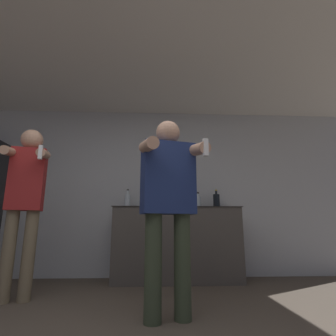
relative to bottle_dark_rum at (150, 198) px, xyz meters
name	(u,v)px	position (x,y,z in m)	size (l,w,h in m)	color
wall_back	(132,190)	(-0.28, 0.26, 0.15)	(7.00, 0.06, 2.55)	#B2B7BC
ceiling_slab	(125,60)	(-0.28, -1.14, 1.45)	(7.00, 3.25, 0.05)	silver
counter	(176,244)	(0.38, -0.07, -0.64)	(1.73, 0.62, 0.98)	#47423D
bottle_dark_rum	(150,198)	(0.00, 0.00, 0.00)	(0.08, 0.08, 0.37)	#194723
bottle_short_whiskey	(127,201)	(-0.32, 0.00, -0.04)	(0.08, 0.08, 0.27)	silver
bottle_tall_gin	(172,202)	(0.32, 0.00, -0.06)	(0.08, 0.08, 0.22)	#563314
bottle_red_label	(216,201)	(0.98, 0.00, -0.04)	(0.09, 0.09, 0.28)	black
bottle_green_wine	(198,202)	(0.70, 0.00, -0.05)	(0.09, 0.09, 0.24)	silver
person_woman_foreground	(168,197)	(0.20, -1.60, -0.17)	(0.59, 0.53, 1.64)	#38422D
person_man_side	(25,194)	(-1.28, -1.00, -0.08)	(0.48, 0.51, 1.76)	#75664C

